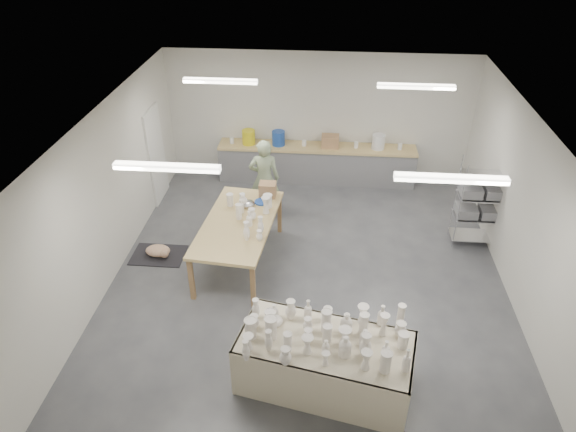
# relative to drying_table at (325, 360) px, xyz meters

# --- Properties ---
(room) EXTENTS (8.00, 8.02, 3.00)m
(room) POSITION_rel_drying_table_xyz_m (-0.46, 2.42, 1.59)
(room) COLOR #424449
(room) RESTS_ON ground
(back_counter) EXTENTS (4.60, 0.60, 1.24)m
(back_counter) POSITION_rel_drying_table_xyz_m (-0.36, 6.01, 0.02)
(back_counter) COLOR tan
(back_counter) RESTS_ON ground
(wire_shelf) EXTENTS (0.88, 0.48, 1.80)m
(wire_shelf) POSITION_rel_drying_table_xyz_m (2.85, 3.73, 0.45)
(wire_shelf) COLOR silver
(wire_shelf) RESTS_ON ground
(drying_table) EXTENTS (2.54, 1.58, 1.20)m
(drying_table) POSITION_rel_drying_table_xyz_m (0.00, 0.00, 0.00)
(drying_table) COLOR olive
(drying_table) RESTS_ON ground
(work_table) EXTENTS (1.43, 2.52, 1.28)m
(work_table) POSITION_rel_drying_table_xyz_m (-1.55, 2.82, 0.43)
(work_table) COLOR tan
(work_table) RESTS_ON ground
(rug) EXTENTS (1.00, 0.70, 0.02)m
(rug) POSITION_rel_drying_table_xyz_m (-3.25, 2.74, -0.45)
(rug) COLOR black
(rug) RESTS_ON ground
(cat) EXTENTS (0.53, 0.43, 0.20)m
(cat) POSITION_rel_drying_table_xyz_m (-3.23, 2.72, -0.34)
(cat) COLOR white
(cat) RESTS_ON rug
(potter) EXTENTS (0.67, 0.47, 1.74)m
(potter) POSITION_rel_drying_table_xyz_m (-1.38, 4.39, 0.41)
(potter) COLOR #98AC85
(potter) RESTS_ON ground
(red_stool) EXTENTS (0.40, 0.40, 0.34)m
(red_stool) POSITION_rel_drying_table_xyz_m (-1.38, 4.66, -0.16)
(red_stool) COLOR red
(red_stool) RESTS_ON ground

